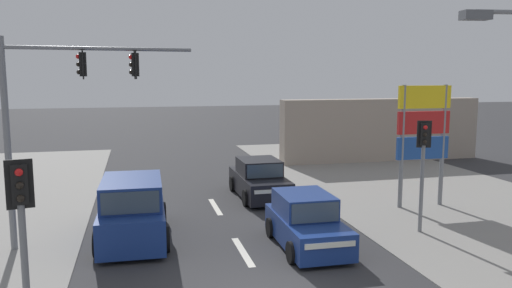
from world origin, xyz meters
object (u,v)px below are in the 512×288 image
object	(u,v)px
hatchback_crossing_left	(306,223)
sedan_oncoming_near	(259,180)
pedestal_signal_right_kerb	(423,157)
shopping_plaza_sign	(423,128)
traffic_signal_mast	(55,104)
suv_kerbside_parked	(133,211)
pedestal_signal_left_kerb	(22,226)

from	to	relation	value
hatchback_crossing_left	sedan_oncoming_near	bearing A→B (deg)	89.04
pedestal_signal_right_kerb	shopping_plaza_sign	distance (m)	3.37
pedestal_signal_right_kerb	sedan_oncoming_near	xyz separation A→B (m)	(-3.84, 5.72, -1.71)
traffic_signal_mast	suv_kerbside_parked	size ratio (longest dim) A/B	1.31
pedestal_signal_right_kerb	suv_kerbside_parked	world-z (taller)	pedestal_signal_right_kerb
traffic_signal_mast	shopping_plaza_sign	world-z (taller)	traffic_signal_mast
pedestal_signal_left_kerb	shopping_plaza_sign	xyz separation A→B (m)	(12.32, 7.63, 0.57)
pedestal_signal_left_kerb	sedan_oncoming_near	bearing A→B (deg)	57.38
hatchback_crossing_left	suv_kerbside_parked	distance (m)	5.23
pedestal_signal_right_kerb	suv_kerbside_parked	xyz separation A→B (m)	(-8.83, 1.47, -1.53)
pedestal_signal_left_kerb	shopping_plaza_sign	size ratio (longest dim) A/B	0.77
pedestal_signal_left_kerb	hatchback_crossing_left	xyz separation A→B (m)	(6.63, 4.42, -1.71)
shopping_plaza_sign	suv_kerbside_parked	size ratio (longest dim) A/B	1.00
hatchback_crossing_left	suv_kerbside_parked	bearing A→B (deg)	159.35
traffic_signal_mast	shopping_plaza_sign	size ratio (longest dim) A/B	1.30
pedestal_signal_right_kerb	pedestal_signal_left_kerb	size ratio (longest dim) A/B	1.00
pedestal_signal_left_kerb	suv_kerbside_parked	distance (m)	6.68
traffic_signal_mast	hatchback_crossing_left	xyz separation A→B (m)	(6.91, -1.79, -3.44)
pedestal_signal_right_kerb	shopping_plaza_sign	size ratio (longest dim) A/B	0.77
sedan_oncoming_near	pedestal_signal_right_kerb	bearing A→B (deg)	-56.13
pedestal_signal_left_kerb	hatchback_crossing_left	bearing A→B (deg)	33.68
traffic_signal_mast	pedestal_signal_right_kerb	bearing A→B (deg)	-7.39
pedestal_signal_right_kerb	hatchback_crossing_left	xyz separation A→B (m)	(-3.94, -0.38, -1.71)
traffic_signal_mast	shopping_plaza_sign	xyz separation A→B (m)	(12.59, 1.42, -1.16)
hatchback_crossing_left	sedan_oncoming_near	xyz separation A→B (m)	(0.10, 6.10, 0.00)
pedestal_signal_left_kerb	hatchback_crossing_left	size ratio (longest dim) A/B	0.97
suv_kerbside_parked	pedestal_signal_left_kerb	bearing A→B (deg)	-105.51
sedan_oncoming_near	shopping_plaza_sign	bearing A→B (deg)	-27.36
traffic_signal_mast	shopping_plaza_sign	distance (m)	12.73
pedestal_signal_right_kerb	suv_kerbside_parked	bearing A→B (deg)	170.58
shopping_plaza_sign	suv_kerbside_parked	world-z (taller)	shopping_plaza_sign
pedestal_signal_right_kerb	hatchback_crossing_left	bearing A→B (deg)	-174.51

